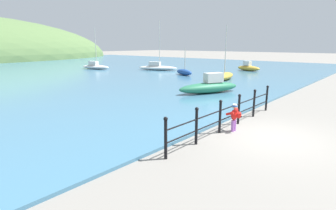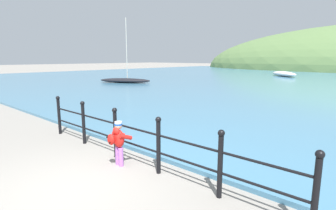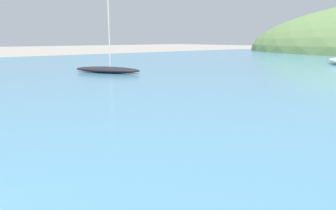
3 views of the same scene
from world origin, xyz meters
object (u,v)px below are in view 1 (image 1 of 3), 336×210
Objects in this scene: boat_green_fishing at (248,68)px; boat_nearest_quay at (225,76)px; boat_white_sailboat at (184,72)px; boat_mid_harbor at (210,86)px; child_in_coat at (235,115)px; boat_twin_mast at (157,67)px; boat_far_left at (95,66)px.

boat_nearest_quay reaches higher than boat_green_fishing.
boat_green_fishing is 8.87m from boat_white_sailboat.
boat_green_fishing is at bearing 15.78° from boat_mid_harbor.
boat_white_sailboat reaches higher than boat_mid_harbor.
boat_twin_mast reaches higher than child_in_coat.
boat_mid_harbor is 0.94× the size of boat_nearest_quay.
boat_twin_mast is 10.62m from boat_green_fishing.
boat_nearest_quay is (-0.32, -4.73, 0.01)m from boat_white_sailboat.
child_in_coat is 0.21× the size of boat_far_left.
boat_twin_mast is 7.88m from boat_far_left.
boat_green_fishing is at bearing -53.46° from boat_twin_mast.
boat_far_left is (10.30, 24.13, -0.18)m from child_in_coat.
boat_mid_harbor is (5.58, 4.58, -0.10)m from child_in_coat.
boat_green_fishing is at bearing 23.15° from child_in_coat.
boat_far_left is (-4.09, 6.73, -0.01)m from boat_twin_mast.
boat_mid_harbor is (-4.71, -19.54, 0.07)m from boat_far_left.
boat_far_left reaches higher than boat_mid_harbor.
boat_nearest_quay is (-2.37, -10.32, -0.02)m from boat_twin_mast.
boat_nearest_quay is (1.73, -17.05, -0.02)m from boat_far_left.
boat_far_left is at bearing 95.78° from boat_nearest_quay.
boat_mid_harbor is at bearing -158.84° from boat_nearest_quay.
boat_nearest_quay is at bearing 30.48° from child_in_coat.
boat_far_left is 1.07× the size of boat_nearest_quay.
boat_mid_harbor is at bearing 39.38° from child_in_coat.
boat_green_fishing is (6.33, -8.54, 0.03)m from boat_twin_mast.
child_in_coat is 22.53m from boat_green_fishing.
boat_mid_harbor is at bearing -164.22° from boat_green_fishing.
boat_mid_harbor is at bearing -124.50° from boat_twin_mast.
child_in_coat is at bearing -113.11° from boat_far_left.
boat_far_left reaches higher than boat_white_sailboat.
child_in_coat is at bearing -136.28° from boat_white_sailboat.
child_in_coat is at bearing -140.62° from boat_mid_harbor.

